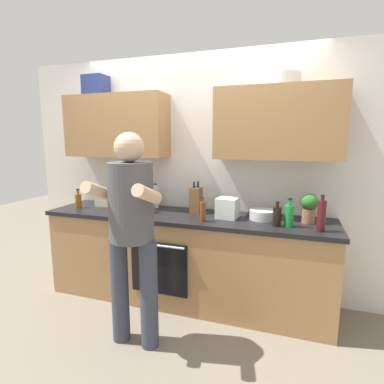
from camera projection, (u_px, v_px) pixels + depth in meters
The scene contains 17 objects.
ground_plane at pixel (185, 299), 3.13m from camera, with size 12.00×12.00×0.00m, color #756B5B.
back_wall_unit at pixel (193, 153), 3.14m from camera, with size 4.00×0.38×2.50m.
counter at pixel (185, 258), 3.05m from camera, with size 2.84×0.67×0.90m.
person_standing at pixel (131, 224), 2.30m from camera, with size 0.49×0.45×1.68m.
bottle_water at pixel (155, 197), 3.29m from camera, with size 0.07×0.07×0.26m.
bottle_vinegar at pixel (203, 211), 2.72m from camera, with size 0.05×0.05×0.22m.
bottle_wine at pixel (321, 215), 2.42m from camera, with size 0.07×0.07×0.30m.
bottle_soda at pixel (289, 215), 2.55m from camera, with size 0.08×0.08×0.25m.
bottle_soy at pixel (277, 216), 2.57m from camera, with size 0.07×0.07×0.22m.
bottle_syrup at pixel (78, 200), 3.26m from camera, with size 0.06×0.06×0.21m.
cup_ceramic at pixel (151, 208), 3.05m from camera, with size 0.09×0.09×0.09m, color #BF4C47.
mixing_bowl at pixel (263, 215), 2.80m from camera, with size 0.24×0.24×0.09m, color silver.
knife_block at pixel (196, 200), 3.06m from camera, with size 0.10×0.14×0.32m.
potted_herb at pixel (309, 207), 2.66m from camera, with size 0.15×0.15×0.26m.
grocery_bag_crisps at pixel (133, 200), 3.25m from camera, with size 0.22×0.15×0.19m, color red.
grocery_bag_produce at pixel (228, 208), 2.84m from camera, with size 0.19×0.18×0.19m, color silver.
grocery_bag_rice at pixel (106, 199), 3.37m from camera, with size 0.19×0.16×0.16m, color beige.
Camera 1 is at (0.99, -2.72, 1.62)m, focal length 28.28 mm.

